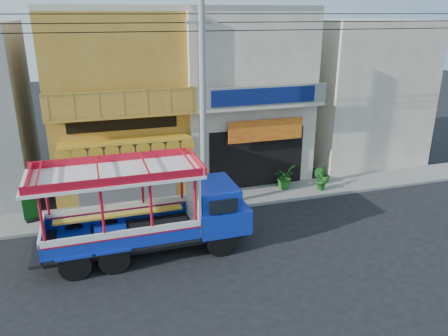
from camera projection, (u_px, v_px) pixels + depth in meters
name	position (u px, v px, depth m)	size (l,w,h in m)	color
ground	(254.00, 243.00, 15.93)	(90.00, 90.00, 0.00)	black
sidewalk	(222.00, 200.00, 19.50)	(30.00, 2.00, 0.12)	slate
shophouse_left	(117.00, 99.00, 20.59)	(6.00, 7.50, 8.24)	#B07627
shophouse_right	(237.00, 92.00, 22.27)	(6.00, 6.75, 8.24)	#BCAE9A
party_pilaster	(194.00, 110.00, 18.66)	(0.35, 0.30, 8.00)	#BCAE9A
filler_building_right	(355.00, 91.00, 24.35)	(6.00, 6.00, 7.60)	#BCAE9A
utility_pole	(206.00, 92.00, 16.96)	(28.00, 0.26, 9.00)	gray
songthaew_truck	(160.00, 209.00, 14.93)	(7.19, 2.48, 3.35)	black
green_sign	(32.00, 211.00, 17.26)	(0.65, 0.46, 1.01)	black
potted_plant_a	(284.00, 177.00, 20.47)	(0.99, 0.86, 1.10)	#1C5A19
potted_plant_b	(320.00, 179.00, 20.26)	(0.57, 0.46, 1.03)	#1C5A19
potted_plant_c	(325.00, 174.00, 21.17)	(0.50, 0.50, 0.89)	#1C5A19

